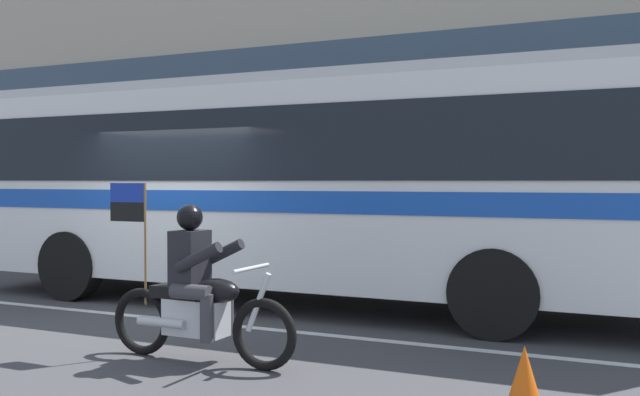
# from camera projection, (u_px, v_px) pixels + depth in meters

# --- Properties ---
(ground_plane) EXTENTS (60.00, 60.00, 0.00)m
(ground_plane) POSITION_uv_depth(u_px,v_px,m) (176.00, 310.00, 9.91)
(ground_plane) COLOR #3D3D3F
(sidewalk_curb) EXTENTS (28.00, 3.80, 0.15)m
(sidewalk_curb) POSITION_uv_depth(u_px,v_px,m) (326.00, 265.00, 14.54)
(sidewalk_curb) COLOR gray
(sidewalk_curb) RESTS_ON ground_plane
(lane_center_stripe) EXTENTS (26.60, 0.14, 0.01)m
(lane_center_stripe) POSITION_uv_depth(u_px,v_px,m) (148.00, 317.00, 9.37)
(lane_center_stripe) COLOR silver
(lane_center_stripe) RESTS_ON ground_plane
(transit_bus) EXTENTS (10.81, 2.64, 3.22)m
(transit_bus) POSITION_uv_depth(u_px,v_px,m) (304.00, 175.00, 10.36)
(transit_bus) COLOR white
(transit_bus) RESTS_ON ground_plane
(motorcycle_with_rider) EXTENTS (2.20, 0.64, 1.78)m
(motorcycle_with_rider) POSITION_uv_depth(u_px,v_px,m) (198.00, 295.00, 7.05)
(motorcycle_with_rider) COLOR black
(motorcycle_with_rider) RESTS_ON ground_plane
(fire_hydrant) EXTENTS (0.22, 0.30, 0.75)m
(fire_hydrant) POSITION_uv_depth(u_px,v_px,m) (112.00, 242.00, 14.95)
(fire_hydrant) COLOR red
(fire_hydrant) RESTS_ON sidewalk_curb
(traffic_cone) EXTENTS (0.36, 0.36, 0.55)m
(traffic_cone) POSITION_uv_depth(u_px,v_px,m) (524.00, 383.00, 5.41)
(traffic_cone) COLOR #EA590F
(traffic_cone) RESTS_ON ground_plane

